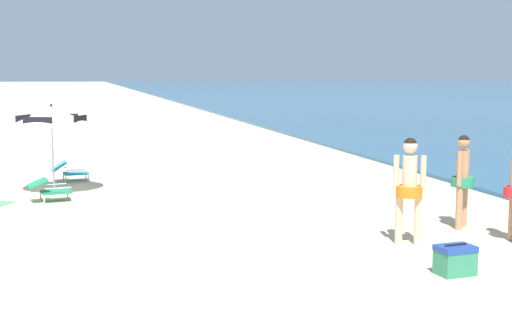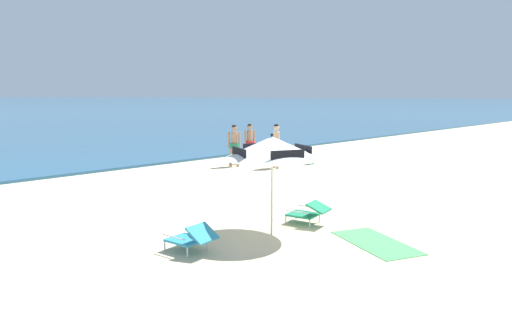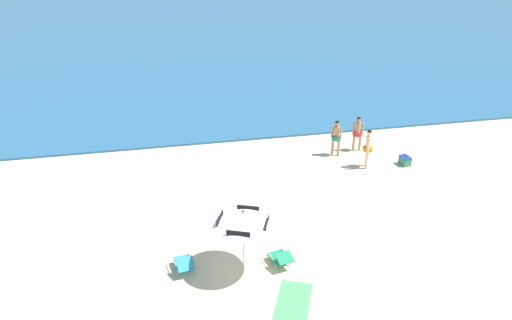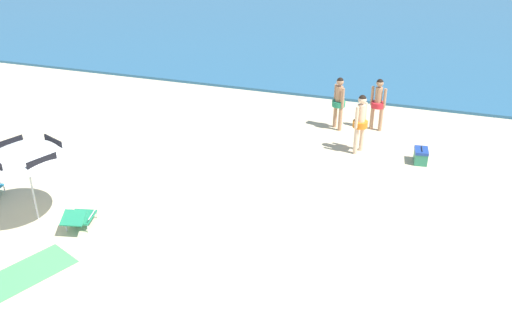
{
  "view_description": "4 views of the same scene",
  "coord_description": "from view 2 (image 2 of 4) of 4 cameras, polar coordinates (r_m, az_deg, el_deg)",
  "views": [
    {
      "loc": [
        12.31,
        3.35,
        2.64
      ],
      "look_at": [
        -1.96,
        6.8,
        0.87
      ],
      "focal_mm": 48.37,
      "sensor_mm": 36.0,
      "label": 1
    },
    {
      "loc": [
        -10.44,
        -3.55,
        2.76
      ],
      "look_at": [
        -0.49,
        6.35,
        0.79
      ],
      "focal_mm": 32.37,
      "sensor_mm": 36.0,
      "label": 2
    },
    {
      "loc": [
        -6.05,
        -9.14,
        9.21
      ],
      "look_at": [
        -2.52,
        7.27,
        1.26
      ],
      "focal_mm": 34.39,
      "sensor_mm": 36.0,
      "label": 3
    },
    {
      "loc": [
        4.11,
        -6.21,
        6.98
      ],
      "look_at": [
        0.3,
        5.59,
        0.66
      ],
      "focal_mm": 39.38,
      "sensor_mm": 36.0,
      "label": 4
    }
  ],
  "objects": [
    {
      "name": "ground_plane",
      "position": [
        11.37,
        25.44,
        -6.86
      ],
      "size": [
        800.0,
        800.0,
        0.0
      ],
      "primitive_type": "plane",
      "color": "beige"
    },
    {
      "name": "person_standing_near_shore",
      "position": [
        17.96,
        -2.71,
        2.18
      ],
      "size": [
        0.4,
        0.4,
        1.64
      ],
      "color": "tan",
      "rests_on": "ground"
    },
    {
      "name": "beach_umbrella_striped_main",
      "position": [
        8.96,
        1.99,
        1.55
      ],
      "size": [
        2.33,
        2.33,
        2.03
      ],
      "color": "silver",
      "rests_on": "ground"
    },
    {
      "name": "beach_towel",
      "position": [
        9.13,
        14.61,
        -9.85
      ],
      "size": [
        1.55,
        2.01,
        0.01
      ],
      "primitive_type": "cube",
      "rotation": [
        0.0,
        0.0,
        5.87
      ],
      "color": "#4C9E5B",
      "rests_on": "ground"
    },
    {
      "name": "person_standing_beside",
      "position": [
        17.55,
        2.53,
        2.15
      ],
      "size": [
        0.42,
        0.47,
        1.7
      ],
      "color": "beige",
      "rests_on": "ground"
    },
    {
      "name": "person_wading_in",
      "position": [
        18.95,
        -0.78,
        2.45
      ],
      "size": [
        0.47,
        0.4,
        1.62
      ],
      "color": "tan",
      "rests_on": "ground"
    },
    {
      "name": "lounge_chair_beside_umbrella",
      "position": [
        8.34,
        -7.98,
        -9.47
      ],
      "size": [
        0.66,
        0.96,
        0.53
      ],
      "color": "teal",
      "rests_on": "ground"
    },
    {
      "name": "cooler_box",
      "position": [
        18.85,
        6.35,
        0.13
      ],
      "size": [
        0.41,
        0.53,
        0.43
      ],
      "color": "#2D7F5B",
      "rests_on": "ground"
    },
    {
      "name": "lounge_chair_under_umbrella",
      "position": [
        10.05,
        6.48,
        -6.39
      ],
      "size": [
        0.71,
        0.97,
        0.51
      ],
      "color": "#1E7F56",
      "rests_on": "ground"
    }
  ]
}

